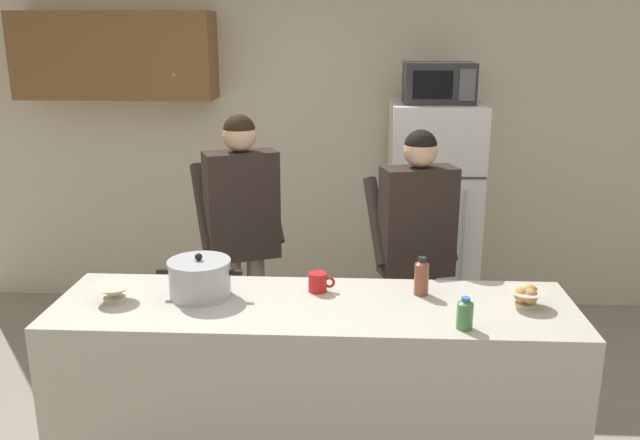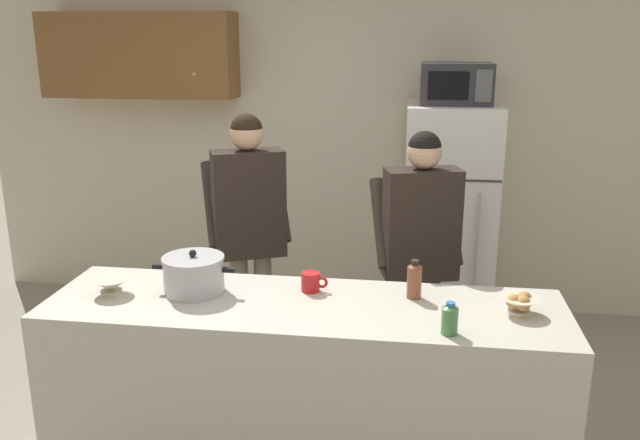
# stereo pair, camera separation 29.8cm
# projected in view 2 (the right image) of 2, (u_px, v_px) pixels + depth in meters

# --- Properties ---
(back_wall_unit) EXTENTS (6.00, 0.48, 2.60)m
(back_wall_unit) POSITION_uv_depth(u_px,v_px,m) (322.00, 132.00, 5.12)
(back_wall_unit) COLOR beige
(back_wall_unit) RESTS_ON ground
(kitchen_island) EXTENTS (2.44, 0.68, 0.92)m
(kitchen_island) POSITION_uv_depth(u_px,v_px,m) (304.00, 391.00, 3.18)
(kitchen_island) COLOR beige
(kitchen_island) RESTS_ON ground
(refrigerator) EXTENTS (0.64, 0.68, 1.67)m
(refrigerator) POSITION_uv_depth(u_px,v_px,m) (448.00, 220.00, 4.74)
(refrigerator) COLOR white
(refrigerator) RESTS_ON ground
(microwave) EXTENTS (0.48, 0.37, 0.28)m
(microwave) POSITION_uv_depth(u_px,v_px,m) (456.00, 84.00, 4.45)
(microwave) COLOR #2D2D30
(microwave) RESTS_ON refrigerator
(person_near_pot) EXTENTS (0.62, 0.56, 1.69)m
(person_near_pot) POSITION_uv_depth(u_px,v_px,m) (249.00, 217.00, 3.98)
(person_near_pot) COLOR #726656
(person_near_pot) RESTS_ON ground
(person_by_sink) EXTENTS (0.57, 0.51, 1.63)m
(person_by_sink) POSITION_uv_depth(u_px,v_px,m) (420.00, 239.00, 3.70)
(person_by_sink) COLOR #33384C
(person_by_sink) RESTS_ON ground
(cooking_pot) EXTENTS (0.41, 0.30, 0.22)m
(cooking_pot) POSITION_uv_depth(u_px,v_px,m) (194.00, 274.00, 3.17)
(cooking_pot) COLOR silver
(cooking_pot) RESTS_ON kitchen_island
(coffee_mug) EXTENTS (0.13, 0.09, 0.10)m
(coffee_mug) POSITION_uv_depth(u_px,v_px,m) (311.00, 282.00, 3.19)
(coffee_mug) COLOR red
(coffee_mug) RESTS_ON kitchen_island
(bread_bowl) EXTENTS (0.18, 0.18, 0.10)m
(bread_bowl) POSITION_uv_depth(u_px,v_px,m) (520.00, 303.00, 2.92)
(bread_bowl) COLOR beige
(bread_bowl) RESTS_ON kitchen_island
(empty_bowl) EXTENTS (0.19, 0.19, 0.08)m
(empty_bowl) POSITION_uv_depth(u_px,v_px,m) (111.00, 285.00, 3.15)
(empty_bowl) COLOR beige
(empty_bowl) RESTS_ON kitchen_island
(bottle_near_edge) EXTENTS (0.07, 0.07, 0.14)m
(bottle_near_edge) POSITION_uv_depth(u_px,v_px,m) (450.00, 318.00, 2.73)
(bottle_near_edge) COLOR #4C8C4C
(bottle_near_edge) RESTS_ON kitchen_island
(bottle_mid_counter) EXTENTS (0.07, 0.07, 0.19)m
(bottle_mid_counter) POSITION_uv_depth(u_px,v_px,m) (414.00, 279.00, 3.10)
(bottle_mid_counter) COLOR brown
(bottle_mid_counter) RESTS_ON kitchen_island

